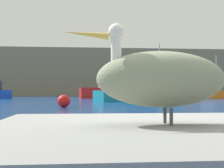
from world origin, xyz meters
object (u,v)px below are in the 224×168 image
object	(u,v)px
fishing_boat_red	(108,91)
mooring_buoy	(64,101)
pelican	(160,79)
fishing_boat_teal	(138,93)
fishing_boat_orange	(205,93)

from	to	relation	value
fishing_boat_red	mooring_buoy	size ratio (longest dim) A/B	11.35
pelican	fishing_boat_red	xyz separation A→B (m)	(3.31, 42.82, -0.01)
fishing_boat_teal	fishing_boat_red	xyz separation A→B (m)	(-1.36, 15.05, 0.18)
fishing_boat_orange	fishing_boat_red	bearing A→B (deg)	-178.96
fishing_boat_teal	mooring_buoy	xyz separation A→B (m)	(-6.20, -11.81, -0.44)
fishing_boat_orange	mooring_buoy	world-z (taller)	fishing_boat_orange
fishing_boat_orange	pelican	bearing A→B (deg)	-89.11
fishing_boat_teal	pelican	bearing A→B (deg)	-119.15
pelican	fishing_boat_teal	distance (m)	28.16
mooring_buoy	fishing_boat_orange	bearing A→B (deg)	53.29
pelican	mooring_buoy	size ratio (longest dim) A/B	2.03
pelican	fishing_boat_teal	world-z (taller)	fishing_boat_teal
fishing_boat_red	mooring_buoy	world-z (taller)	fishing_boat_red
fishing_boat_red	mooring_buoy	xyz separation A→B (m)	(-4.84, -26.87, -0.62)
fishing_boat_red	fishing_boat_orange	size ratio (longest dim) A/B	1.48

